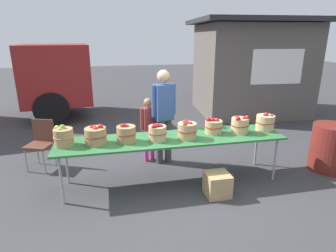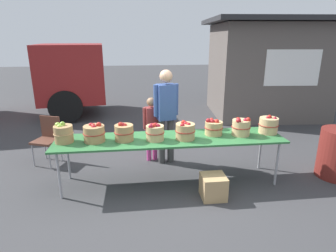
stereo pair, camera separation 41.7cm
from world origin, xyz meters
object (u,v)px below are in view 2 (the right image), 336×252
at_px(apple_basket_red_3, 185,131).
at_px(apple_basket_green_0, 63,133).
at_px(apple_basket_red_4, 214,127).
at_px(apple_basket_red_6, 269,125).
at_px(child_customer, 151,124).
at_px(vendor_adult, 166,110).
at_px(produce_crate, 213,187).
at_px(apple_basket_red_2, 155,132).
at_px(apple_basket_red_0, 94,133).
at_px(folding_chair, 48,136).
at_px(apple_basket_red_5, 241,127).
at_px(market_table, 170,140).
at_px(apple_basket_red_1, 124,132).

bearing_deg(apple_basket_red_3, apple_basket_green_0, 177.37).
height_order(apple_basket_red_4, apple_basket_red_6, apple_basket_red_6).
distance_m(apple_basket_green_0, child_customer, 1.62).
bearing_deg(vendor_adult, apple_basket_red_6, 144.88).
bearing_deg(produce_crate, vendor_adult, 112.42).
bearing_deg(produce_crate, apple_basket_green_0, 165.53).
relative_size(apple_basket_green_0, apple_basket_red_4, 1.05).
bearing_deg(apple_basket_red_6, apple_basket_red_3, -174.88).
distance_m(apple_basket_red_2, child_customer, 0.97).
relative_size(vendor_adult, child_customer, 1.42).
distance_m(apple_basket_red_0, folding_chair, 1.48).
distance_m(apple_basket_red_5, child_customer, 1.64).
bearing_deg(produce_crate, apple_basket_red_2, 148.96).
distance_m(market_table, produce_crate, 0.95).
bearing_deg(apple_basket_red_0, apple_basket_red_3, -2.63).
distance_m(apple_basket_red_0, produce_crate, 1.91).
bearing_deg(apple_basket_red_1, child_customer, 62.97).
distance_m(apple_basket_green_0, apple_basket_red_5, 2.71).
distance_m(apple_basket_red_3, vendor_adult, 0.86).
distance_m(apple_basket_red_4, produce_crate, 0.95).
relative_size(apple_basket_red_4, apple_basket_red_5, 0.98).
height_order(vendor_adult, folding_chair, vendor_adult).
bearing_deg(child_customer, market_table, 88.32).
height_order(apple_basket_green_0, vendor_adult, vendor_adult).
bearing_deg(produce_crate, apple_basket_red_5, 43.85).
xyz_separation_m(apple_basket_red_5, vendor_adult, (-1.11, 0.75, 0.12)).
height_order(apple_basket_red_1, apple_basket_red_2, apple_basket_red_1).
bearing_deg(produce_crate, market_table, 135.84).
bearing_deg(vendor_adult, produce_crate, 101.35).
relative_size(apple_basket_green_0, apple_basket_red_1, 1.05).
height_order(apple_basket_red_3, folding_chair, apple_basket_red_3).
relative_size(market_table, apple_basket_red_2, 12.22).
relative_size(apple_basket_red_5, child_customer, 0.25).
bearing_deg(apple_basket_red_2, produce_crate, -31.04).
bearing_deg(apple_basket_green_0, apple_basket_red_3, -2.63).
height_order(apple_basket_red_2, produce_crate, apple_basket_red_2).
height_order(apple_basket_red_5, child_customer, child_customer).
bearing_deg(apple_basket_red_4, apple_basket_red_1, -175.90).
relative_size(apple_basket_red_3, apple_basket_red_5, 1.02).
distance_m(apple_basket_red_2, apple_basket_red_4, 0.96).
xyz_separation_m(apple_basket_red_2, produce_crate, (0.80, -0.48, -0.71)).
height_order(apple_basket_red_0, apple_basket_red_1, apple_basket_red_0).
bearing_deg(apple_basket_red_6, apple_basket_red_2, -176.52).
xyz_separation_m(market_table, apple_basket_red_4, (0.70, 0.08, 0.15)).
bearing_deg(apple_basket_red_6, apple_basket_red_4, 178.21).
xyz_separation_m(apple_basket_red_1, child_customer, (0.47, 0.91, -0.17)).
height_order(market_table, apple_basket_green_0, apple_basket_green_0).
height_order(market_table, apple_basket_red_6, apple_basket_red_6).
bearing_deg(apple_basket_red_6, apple_basket_red_1, -178.20).
xyz_separation_m(apple_basket_red_2, apple_basket_red_3, (0.46, -0.01, 0.00)).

